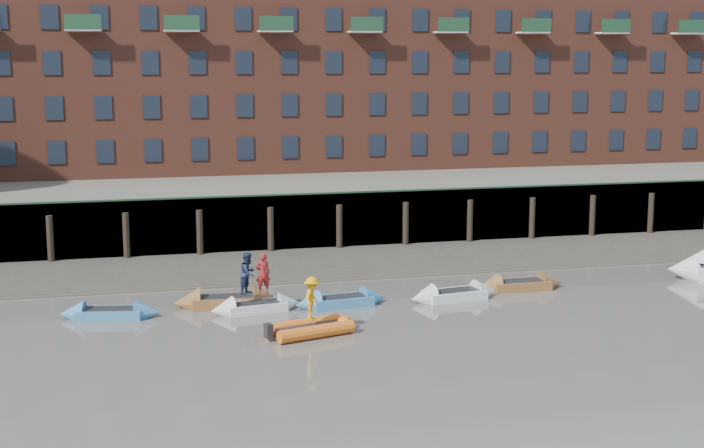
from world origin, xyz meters
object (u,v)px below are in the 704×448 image
object	(u,v)px
rib_tender	(313,328)
rowboat_5	(454,295)
person_rower_b	(248,273)
rowboat_1	(110,313)
rowboat_2	(227,301)
rowboat_6	(520,285)
person_rower_a	(263,273)
rowboat_3	(256,307)
person_rib_crew	(312,298)
rowboat_4	(341,301)

from	to	relation	value
rib_tender	rowboat_5	bearing A→B (deg)	11.77
rowboat_5	person_rower_b	distance (m)	9.61
rowboat_1	rib_tender	xyz separation A→B (m)	(7.96, -4.46, 0.05)
rowboat_2	rowboat_6	bearing A→B (deg)	2.73
rowboat_2	person_rower_a	distance (m)	2.36
rowboat_3	rowboat_5	world-z (taller)	rowboat_5
rowboat_2	person_rower_b	xyz separation A→B (m)	(0.84, -1.10, 1.47)
rowboat_2	person_rib_crew	size ratio (longest dim) A/B	2.70
rowboat_4	rib_tender	distance (m)	4.65
rowboat_3	rowboat_2	bearing A→B (deg)	124.56
rowboat_4	rowboat_6	xyz separation A→B (m)	(9.05, 0.97, 0.00)
rowboat_6	person_rower_a	bearing A→B (deg)	-176.06
rowboat_2	rib_tender	xyz separation A→B (m)	(2.86, -5.25, 0.03)
rowboat_5	rowboat_6	bearing A→B (deg)	8.14
rowboat_4	rowboat_6	bearing A→B (deg)	-1.06
rowboat_5	person_rower_b	world-z (taller)	person_rower_b
rowboat_2	rowboat_3	bearing A→B (deg)	-43.35
rowboat_6	rowboat_3	bearing A→B (deg)	-175.88
rib_tender	person_rib_crew	world-z (taller)	person_rib_crew
rowboat_3	rowboat_6	bearing A→B (deg)	-4.11
rowboat_1	rib_tender	world-z (taller)	rowboat_1
rowboat_4	person_rower_b	size ratio (longest dim) A/B	2.41
rowboat_2	rowboat_4	bearing A→B (deg)	-9.31
rowboat_1	person_rower_b	xyz separation A→B (m)	(5.94, -0.31, 1.50)
rowboat_2	person_rower_b	bearing A→B (deg)	-49.16
rowboat_2	rib_tender	world-z (taller)	rowboat_2
rowboat_2	person_rower_b	distance (m)	2.02
rib_tender	person_rower_a	size ratio (longest dim) A/B	2.05
rowboat_5	person_rib_crew	size ratio (longest dim) A/B	2.53
rowboat_3	person_rower_a	distance (m)	1.53
rowboat_5	rowboat_6	xyz separation A→B (m)	(3.72, 1.10, -0.00)
rowboat_2	person_rower_b	world-z (taller)	person_rower_b
rowboat_5	person_rib_crew	distance (m)	8.55
rowboat_4	person_rib_crew	size ratio (longest dim) A/B	2.47
rowboat_2	rowboat_4	distance (m)	5.13
person_rower_b	person_rib_crew	distance (m)	4.57
rowboat_3	person_rower_a	bearing A→B (deg)	2.35
rowboat_2	rowboat_6	world-z (taller)	rowboat_2
rowboat_2	rowboat_6	xyz separation A→B (m)	(14.05, -0.15, -0.02)
rowboat_6	person_rower_b	world-z (taller)	person_rower_b
person_rower_b	rowboat_1	bearing A→B (deg)	124.04
rowboat_3	rib_tender	world-z (taller)	rowboat_3
person_rower_b	rowboat_5	bearing A→B (deg)	-53.93
rowboat_2	rowboat_5	size ratio (longest dim) A/B	1.07
rowboat_1	rib_tender	bearing A→B (deg)	-19.54
rowboat_4	rowboat_5	size ratio (longest dim) A/B	0.98
rowboat_4	person_rower_a	xyz separation A→B (m)	(-3.53, -0.01, 1.47)
rowboat_4	rowboat_3	bearing A→B (deg)	173.93
rowboat_3	rowboat_4	size ratio (longest dim) A/B	0.95
rowboat_3	person_rower_b	xyz separation A→B (m)	(-0.29, 0.10, 1.51)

